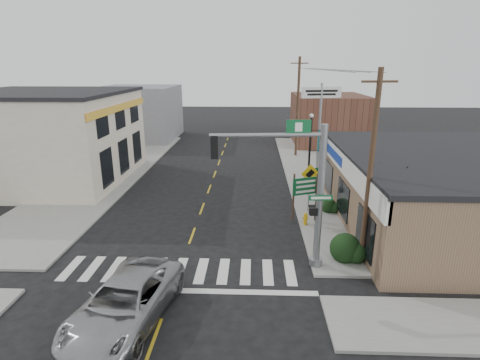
{
  "coord_description": "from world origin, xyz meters",
  "views": [
    {
      "loc": [
        3.31,
        -14.46,
        8.89
      ],
      "look_at": [
        2.56,
        5.3,
        2.8
      ],
      "focal_mm": 28.0,
      "sensor_mm": 36.0,
      "label": 1
    }
  ],
  "objects_px": {
    "suv": "(125,302)",
    "traffic_signal_pole": "(302,182)",
    "lamp_post": "(311,148)",
    "guide_sign": "(305,191)",
    "utility_pole_near": "(370,169)",
    "fire_hydrant": "(305,218)",
    "dance_center_sign": "(321,105)",
    "bare_tree": "(390,171)",
    "utility_pole_far": "(298,106)"
  },
  "relations": [
    {
      "from": "guide_sign",
      "to": "utility_pole_far",
      "type": "distance_m",
      "value": 17.11
    },
    {
      "from": "suv",
      "to": "utility_pole_far",
      "type": "xyz_separation_m",
      "value": [
        8.78,
        25.97,
        4.23
      ]
    },
    {
      "from": "lamp_post",
      "to": "dance_center_sign",
      "type": "distance_m",
      "value": 7.24
    },
    {
      "from": "traffic_signal_pole",
      "to": "utility_pole_far",
      "type": "distance_m",
      "value": 22.01
    },
    {
      "from": "bare_tree",
      "to": "lamp_post",
      "type": "bearing_deg",
      "value": 107.43
    },
    {
      "from": "guide_sign",
      "to": "suv",
      "type": "bearing_deg",
      "value": -150.94
    },
    {
      "from": "suv",
      "to": "utility_pole_far",
      "type": "height_order",
      "value": "utility_pole_far"
    },
    {
      "from": "dance_center_sign",
      "to": "utility_pole_far",
      "type": "height_order",
      "value": "utility_pole_far"
    },
    {
      "from": "suv",
      "to": "traffic_signal_pole",
      "type": "bearing_deg",
      "value": 41.58
    },
    {
      "from": "bare_tree",
      "to": "utility_pole_near",
      "type": "height_order",
      "value": "utility_pole_near"
    },
    {
      "from": "traffic_signal_pole",
      "to": "utility_pole_near",
      "type": "height_order",
      "value": "utility_pole_near"
    },
    {
      "from": "traffic_signal_pole",
      "to": "bare_tree",
      "type": "height_order",
      "value": "traffic_signal_pole"
    },
    {
      "from": "traffic_signal_pole",
      "to": "guide_sign",
      "type": "bearing_deg",
      "value": 75.15
    },
    {
      "from": "suv",
      "to": "fire_hydrant",
      "type": "relative_size",
      "value": 8.05
    },
    {
      "from": "dance_center_sign",
      "to": "fire_hydrant",
      "type": "bearing_deg",
      "value": -112.1
    },
    {
      "from": "suv",
      "to": "lamp_post",
      "type": "xyz_separation_m",
      "value": [
        8.5,
        14.47,
        2.58
      ]
    },
    {
      "from": "fire_hydrant",
      "to": "utility_pole_far",
      "type": "distance_m",
      "value": 18.01
    },
    {
      "from": "suv",
      "to": "traffic_signal_pole",
      "type": "distance_m",
      "value": 8.45
    },
    {
      "from": "guide_sign",
      "to": "lamp_post",
      "type": "bearing_deg",
      "value": 57.89
    },
    {
      "from": "traffic_signal_pole",
      "to": "lamp_post",
      "type": "relative_size",
      "value": 1.18
    },
    {
      "from": "traffic_signal_pole",
      "to": "guide_sign",
      "type": "distance_m",
      "value": 5.59
    },
    {
      "from": "utility_pole_far",
      "to": "fire_hydrant",
      "type": "bearing_deg",
      "value": -96.16
    },
    {
      "from": "lamp_post",
      "to": "guide_sign",
      "type": "bearing_deg",
      "value": -96.82
    },
    {
      "from": "utility_pole_near",
      "to": "fire_hydrant",
      "type": "bearing_deg",
      "value": 108.89
    },
    {
      "from": "guide_sign",
      "to": "lamp_post",
      "type": "distance_m",
      "value": 5.56
    },
    {
      "from": "bare_tree",
      "to": "utility_pole_near",
      "type": "xyz_separation_m",
      "value": [
        -1.51,
        -1.82,
        0.59
      ]
    },
    {
      "from": "suv",
      "to": "bare_tree",
      "type": "distance_m",
      "value": 13.12
    },
    {
      "from": "lamp_post",
      "to": "utility_pole_near",
      "type": "height_order",
      "value": "utility_pole_near"
    },
    {
      "from": "traffic_signal_pole",
      "to": "fire_hydrant",
      "type": "bearing_deg",
      "value": 73.85
    },
    {
      "from": "fire_hydrant",
      "to": "dance_center_sign",
      "type": "distance_m",
      "value": 13.82
    },
    {
      "from": "traffic_signal_pole",
      "to": "utility_pole_near",
      "type": "xyz_separation_m",
      "value": [
        2.93,
        0.35,
        0.51
      ]
    },
    {
      "from": "bare_tree",
      "to": "utility_pole_near",
      "type": "bearing_deg",
      "value": -129.73
    },
    {
      "from": "fire_hydrant",
      "to": "bare_tree",
      "type": "relative_size",
      "value": 0.15
    },
    {
      "from": "fire_hydrant",
      "to": "guide_sign",
      "type": "bearing_deg",
      "value": 90.0
    },
    {
      "from": "traffic_signal_pole",
      "to": "utility_pole_far",
      "type": "relative_size",
      "value": 0.7
    },
    {
      "from": "dance_center_sign",
      "to": "lamp_post",
      "type": "bearing_deg",
      "value": -114.26
    },
    {
      "from": "dance_center_sign",
      "to": "bare_tree",
      "type": "height_order",
      "value": "dance_center_sign"
    },
    {
      "from": "suv",
      "to": "utility_pole_far",
      "type": "distance_m",
      "value": 27.74
    },
    {
      "from": "utility_pole_near",
      "to": "utility_pole_far",
      "type": "height_order",
      "value": "utility_pole_far"
    },
    {
      "from": "lamp_post",
      "to": "utility_pole_near",
      "type": "distance_m",
      "value": 10.17
    },
    {
      "from": "fire_hydrant",
      "to": "utility_pole_near",
      "type": "distance_m",
      "value": 6.16
    },
    {
      "from": "guide_sign",
      "to": "utility_pole_near",
      "type": "height_order",
      "value": "utility_pole_near"
    },
    {
      "from": "bare_tree",
      "to": "suv",
      "type": "bearing_deg",
      "value": -150.56
    },
    {
      "from": "suv",
      "to": "guide_sign",
      "type": "distance_m",
      "value": 11.93
    },
    {
      "from": "fire_hydrant",
      "to": "dance_center_sign",
      "type": "height_order",
      "value": "dance_center_sign"
    },
    {
      "from": "suv",
      "to": "dance_center_sign",
      "type": "xyz_separation_m",
      "value": [
        10.18,
        21.16,
        4.8
      ]
    },
    {
      "from": "dance_center_sign",
      "to": "utility_pole_near",
      "type": "bearing_deg",
      "value": -102.27
    },
    {
      "from": "suv",
      "to": "bare_tree",
      "type": "bearing_deg",
      "value": 39.43
    },
    {
      "from": "dance_center_sign",
      "to": "suv",
      "type": "bearing_deg",
      "value": -125.86
    },
    {
      "from": "lamp_post",
      "to": "utility_pole_near",
      "type": "xyz_separation_m",
      "value": [
        1.07,
        -10.04,
        1.21
      ]
    }
  ]
}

